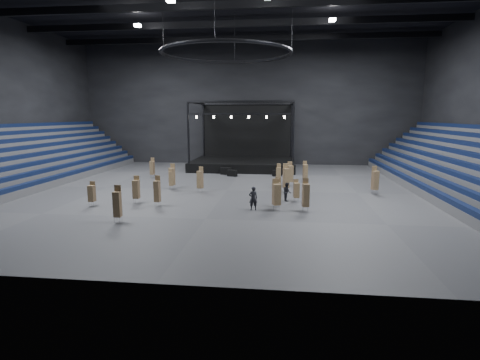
# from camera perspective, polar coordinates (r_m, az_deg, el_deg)

# --- Properties ---
(floor) EXTENTS (50.00, 50.00, 0.00)m
(floor) POSITION_cam_1_polar(r_m,az_deg,el_deg) (36.96, -1.96, -1.57)
(floor) COLOR #434345
(floor) RESTS_ON ground
(wall_back) EXTENTS (50.00, 0.20, 18.00)m
(wall_back) POSITION_cam_1_polar(r_m,az_deg,el_deg) (57.12, 1.17, 11.51)
(wall_back) COLOR black
(wall_back) RESTS_ON ground
(wall_front) EXTENTS (50.00, 0.20, 18.00)m
(wall_front) POSITION_cam_1_polar(r_m,az_deg,el_deg) (15.89, -13.87, 15.77)
(wall_front) COLOR black
(wall_front) RESTS_ON ground
(bleachers_left) EXTENTS (7.20, 40.00, 6.40)m
(bleachers_left) POSITION_cam_1_polar(r_m,az_deg,el_deg) (46.02, -31.51, 1.42)
(bleachers_left) COLOR #535355
(bleachers_left) RESTS_ON floor
(bleachers_right) EXTENTS (7.20, 40.00, 6.40)m
(bleachers_right) POSITION_cam_1_polar(r_m,az_deg,el_deg) (40.28, 32.30, 0.35)
(bleachers_right) COLOR #535355
(bleachers_right) RESTS_ON floor
(stage) EXTENTS (14.00, 10.00, 9.20)m
(stage) POSITION_cam_1_polar(r_m,az_deg,el_deg) (52.68, 0.65, 3.43)
(stage) COLOR black
(stage) RESTS_ON floor
(truss_ring) EXTENTS (12.30, 12.30, 5.15)m
(truss_ring) POSITION_cam_1_polar(r_m,az_deg,el_deg) (36.69, -2.08, 18.76)
(truss_ring) COLOR black
(truss_ring) RESTS_ON ceiling
(roof_girders) EXTENTS (49.00, 30.35, 0.70)m
(roof_girders) POSITION_cam_1_polar(r_m,az_deg,el_deg) (37.58, -2.12, 25.09)
(roof_girders) COLOR black
(roof_girders) RESTS_ON ceiling
(flight_case_left) EXTENTS (1.37, 0.82, 0.86)m
(flight_case_left) POSITION_cam_1_polar(r_m,az_deg,el_deg) (46.88, -2.19, 1.38)
(flight_case_left) COLOR black
(flight_case_left) RESTS_ON floor
(flight_case_mid) EXTENTS (1.29, 0.99, 0.77)m
(flight_case_mid) POSITION_cam_1_polar(r_m,az_deg,el_deg) (45.43, -1.19, 1.06)
(flight_case_mid) COLOR black
(flight_case_mid) RESTS_ON floor
(flight_case_right) EXTENTS (1.23, 0.86, 0.74)m
(flight_case_right) POSITION_cam_1_polar(r_m,az_deg,el_deg) (45.75, 5.66, 1.06)
(flight_case_right) COLOR black
(flight_case_right) RESTS_ON floor
(chair_stack_0) EXTENTS (0.67, 0.67, 2.78)m
(chair_stack_0) POSITION_cam_1_polar(r_m,az_deg,el_deg) (35.91, 7.03, 0.33)
(chair_stack_0) COLOR silver
(chair_stack_0) RESTS_ON floor
(chair_stack_1) EXTENTS (0.51, 0.51, 2.33)m
(chair_stack_1) POSITION_cam_1_polar(r_m,az_deg,el_deg) (32.49, -15.54, -1.30)
(chair_stack_1) COLOR silver
(chair_stack_1) RESTS_ON floor
(chair_stack_2) EXTENTS (0.59, 0.59, 2.55)m
(chair_stack_2) POSITION_cam_1_polar(r_m,az_deg,el_deg) (38.00, -10.32, 0.60)
(chair_stack_2) COLOR silver
(chair_stack_2) RESTS_ON floor
(chair_stack_3) EXTENTS (0.57, 0.57, 2.33)m
(chair_stack_3) POSITION_cam_1_polar(r_m,az_deg,el_deg) (42.09, 9.91, 1.35)
(chair_stack_3) COLOR silver
(chair_stack_3) RESTS_ON floor
(chair_stack_4) EXTENTS (0.50, 0.50, 2.03)m
(chair_stack_4) POSITION_cam_1_polar(r_m,az_deg,el_deg) (32.56, -21.65, -1.86)
(chair_stack_4) COLOR silver
(chair_stack_4) RESTS_ON floor
(chair_stack_5) EXTENTS (0.56, 0.56, 2.59)m
(chair_stack_5) POSITION_cam_1_polar(r_m,az_deg,el_deg) (28.95, 9.99, -2.22)
(chair_stack_5) COLOR silver
(chair_stack_5) RESTS_ON floor
(chair_stack_6) EXTENTS (0.66, 0.66, 2.42)m
(chair_stack_6) POSITION_cam_1_polar(r_m,az_deg,el_deg) (30.11, 5.62, -1.77)
(chair_stack_6) COLOR silver
(chair_stack_6) RESTS_ON floor
(chair_stack_7) EXTENTS (0.50, 0.50, 2.39)m
(chair_stack_7) POSITION_cam_1_polar(r_m,az_deg,el_deg) (45.40, -13.23, 1.87)
(chair_stack_7) COLOR silver
(chair_stack_7) RESTS_ON floor
(chair_stack_8) EXTENTS (0.67, 0.67, 2.56)m
(chair_stack_8) POSITION_cam_1_polar(r_m,az_deg,el_deg) (39.33, 7.67, 1.01)
(chair_stack_8) COLOR silver
(chair_stack_8) RESTS_ON floor
(chair_stack_9) EXTENTS (0.49, 0.49, 2.59)m
(chair_stack_9) POSITION_cam_1_polar(r_m,az_deg,el_deg) (27.02, -18.19, -3.43)
(chair_stack_9) COLOR silver
(chair_stack_9) RESTS_ON floor
(chair_stack_10) EXTENTS (0.56, 0.56, 2.14)m
(chair_stack_10) POSITION_cam_1_polar(r_m,az_deg,el_deg) (37.88, -10.45, 0.28)
(chair_stack_10) COLOR silver
(chair_stack_10) RESTS_ON floor
(chair_stack_11) EXTENTS (0.73, 0.73, 2.50)m
(chair_stack_11) POSITION_cam_1_polar(r_m,az_deg,el_deg) (28.97, 5.58, -2.12)
(chair_stack_11) COLOR silver
(chair_stack_11) RESTS_ON floor
(chair_stack_12) EXTENTS (0.49, 0.49, 2.40)m
(chair_stack_12) POSITION_cam_1_polar(r_m,az_deg,el_deg) (38.82, 5.89, 0.77)
(chair_stack_12) COLOR silver
(chair_stack_12) RESTS_ON floor
(chair_stack_13) EXTENTS (0.63, 0.63, 2.47)m
(chair_stack_13) POSITION_cam_1_polar(r_m,az_deg,el_deg) (35.99, -6.10, 0.14)
(chair_stack_13) COLOR silver
(chair_stack_13) RESTS_ON floor
(chair_stack_14) EXTENTS (0.49, 0.49, 2.51)m
(chair_stack_14) POSITION_cam_1_polar(r_m,az_deg,el_deg) (31.00, -12.51, -1.60)
(chair_stack_14) COLOR silver
(chair_stack_14) RESTS_ON floor
(chair_stack_15) EXTENTS (0.54, 0.54, 1.94)m
(chair_stack_15) POSITION_cam_1_polar(r_m,az_deg,el_deg) (32.19, 8.59, -1.50)
(chair_stack_15) COLOR silver
(chair_stack_15) RESTS_ON floor
(chair_stack_16) EXTENTS (0.66, 0.66, 2.65)m
(chair_stack_16) POSITION_cam_1_polar(r_m,az_deg,el_deg) (37.08, 19.89, 0.04)
(chair_stack_16) COLOR silver
(chair_stack_16) RESTS_ON floor
(man_center) EXTENTS (0.77, 0.61, 1.86)m
(man_center) POSITION_cam_1_polar(r_m,az_deg,el_deg) (29.10, 2.02, -2.81)
(man_center) COLOR black
(man_center) RESTS_ON floor
(crew_member) EXTENTS (0.78, 0.91, 1.60)m
(crew_member) POSITION_cam_1_polar(r_m,az_deg,el_deg) (32.50, 7.17, -1.78)
(crew_member) COLOR black
(crew_member) RESTS_ON floor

